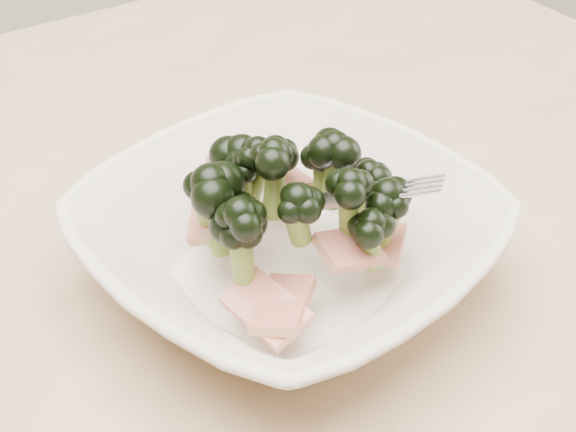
# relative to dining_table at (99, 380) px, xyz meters

# --- Properties ---
(dining_table) EXTENTS (1.20, 0.80, 0.75)m
(dining_table) POSITION_rel_dining_table_xyz_m (0.00, 0.00, 0.00)
(dining_table) COLOR tan
(dining_table) RESTS_ON ground
(broccoli_dish) EXTENTS (0.29, 0.29, 0.11)m
(broccoli_dish) POSITION_rel_dining_table_xyz_m (0.12, -0.07, 0.14)
(broccoli_dish) COLOR beige
(broccoli_dish) RESTS_ON dining_table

